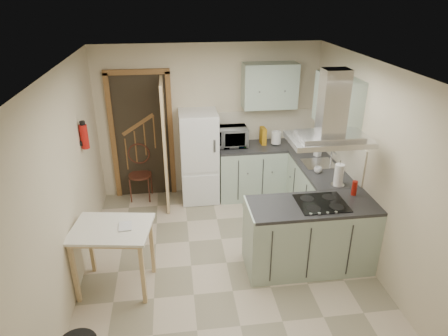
{
  "coord_description": "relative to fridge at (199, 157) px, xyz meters",
  "views": [
    {
      "loc": [
        -0.59,
        -4.16,
        3.28
      ],
      "look_at": [
        0.03,
        0.45,
        1.15
      ],
      "focal_mm": 32.0,
      "sensor_mm": 36.0,
      "label": 1
    }
  ],
  "objects": [
    {
      "name": "kettle",
      "position": [
        1.27,
        0.01,
        0.27
      ],
      "size": [
        0.21,
        0.21,
        0.24
      ],
      "primitive_type": "cylinder",
      "rotation": [
        0.0,
        0.0,
        -0.4
      ],
      "color": "white",
      "rests_on": "counter_back"
    },
    {
      "name": "right_wall",
      "position": [
        2.0,
        -1.8,
        0.5
      ],
      "size": [
        0.0,
        4.2,
        4.2
      ],
      "primitive_type": "plane",
      "rotation": [
        1.57,
        0.0,
        -1.57
      ],
      "color": "beige",
      "rests_on": "floor"
    },
    {
      "name": "sink",
      "position": [
        1.7,
        -0.85,
        0.16
      ],
      "size": [
        0.45,
        0.4,
        0.01
      ],
      "primitive_type": "cube",
      "color": "silver",
      "rests_on": "counter_right"
    },
    {
      "name": "hob",
      "position": [
        1.32,
        -1.98,
        0.16
      ],
      "size": [
        0.58,
        0.5,
        0.01
      ],
      "primitive_type": "cube",
      "color": "black",
      "rests_on": "peninsula"
    },
    {
      "name": "extractor_hood",
      "position": [
        1.32,
        -1.98,
        0.97
      ],
      "size": [
        0.9,
        0.55,
        0.1
      ],
      "primitive_type": "cube",
      "color": "silver",
      "rests_on": "ceiling"
    },
    {
      "name": "soap_bottle",
      "position": [
        1.78,
        -0.56,
        0.25
      ],
      "size": [
        0.12,
        0.12,
        0.19
      ],
      "primitive_type": "imported",
      "rotation": [
        0.0,
        0.0,
        0.41
      ],
      "color": "#B1B0BD",
      "rests_on": "counter_right"
    },
    {
      "name": "left_wall",
      "position": [
        -1.6,
        -1.8,
        0.5
      ],
      "size": [
        0.0,
        4.2,
        4.2
      ],
      "primitive_type": "plane",
      "rotation": [
        1.57,
        0.0,
        1.57
      ],
      "color": "beige",
      "rests_on": "floor"
    },
    {
      "name": "counter_back",
      "position": [
        0.86,
        0.0,
        -0.3
      ],
      "size": [
        1.08,
        0.6,
        0.9
      ],
      "primitive_type": "cube",
      "color": "#9EB2A0",
      "rests_on": "floor"
    },
    {
      "name": "counter_right",
      "position": [
        1.7,
        -0.68,
        -0.3
      ],
      "size": [
        0.6,
        1.95,
        0.9
      ],
      "primitive_type": "cube",
      "color": "#9EB2A0",
      "rests_on": "floor"
    },
    {
      "name": "floor",
      "position": [
        0.2,
        -1.8,
        -0.75
      ],
      "size": [
        4.2,
        4.2,
        0.0
      ],
      "primitive_type": "plane",
      "color": "#C1AE96",
      "rests_on": "ground"
    },
    {
      "name": "fridge",
      "position": [
        0.0,
        0.0,
        0.0
      ],
      "size": [
        0.6,
        0.6,
        1.5
      ],
      "primitive_type": "cube",
      "color": "white",
      "rests_on": "floor"
    },
    {
      "name": "wall_cabinet_right",
      "position": [
        1.82,
        -0.95,
        1.1
      ],
      "size": [
        0.35,
        0.9,
        0.7
      ],
      "primitive_type": "cube",
      "color": "#9EB2A0",
      "rests_on": "right_wall"
    },
    {
      "name": "microwave",
      "position": [
        0.51,
        0.06,
        0.3
      ],
      "size": [
        0.56,
        0.38,
        0.31
      ],
      "primitive_type": "imported",
      "rotation": [
        0.0,
        0.0,
        0.01
      ],
      "color": "black",
      "rests_on": "counter_back"
    },
    {
      "name": "back_wall",
      "position": [
        0.2,
        0.3,
        0.5
      ],
      "size": [
        3.6,
        0.0,
        3.6
      ],
      "primitive_type": "plane",
      "rotation": [
        1.57,
        0.0,
        0.0
      ],
      "color": "beige",
      "rests_on": "floor"
    },
    {
      "name": "splashback",
      "position": [
        1.16,
        0.29,
        0.4
      ],
      "size": [
        1.68,
        0.02,
        0.5
      ],
      "primitive_type": "cube",
      "color": "beige",
      "rests_on": "counter_back"
    },
    {
      "name": "fire_extinguisher",
      "position": [
        -1.54,
        -0.9,
        0.75
      ],
      "size": [
        0.1,
        0.1,
        0.32
      ],
      "primitive_type": "cylinder",
      "color": "#B2140F",
      "rests_on": "left_wall"
    },
    {
      "name": "book",
      "position": [
        -1.06,
        -2.07,
        0.11
      ],
      "size": [
        0.16,
        0.21,
        0.09
      ],
      "primitive_type": "imported",
      "rotation": [
        0.0,
        0.0,
        0.08
      ],
      "color": "#9E343F",
      "rests_on": "drop_leaf_table"
    },
    {
      "name": "wall_cabinet_back",
      "position": [
        1.15,
        0.12,
        1.1
      ],
      "size": [
        0.85,
        0.35,
        0.7
      ],
      "primitive_type": "cube",
      "color": "#9EB2A0",
      "rests_on": "back_wall"
    },
    {
      "name": "peninsula",
      "position": [
        1.22,
        -1.98,
        -0.3
      ],
      "size": [
        1.55,
        0.65,
        0.9
      ],
      "primitive_type": "cube",
      "color": "#9EB2A0",
      "rests_on": "floor"
    },
    {
      "name": "doorway",
      "position": [
        -0.9,
        0.27,
        0.3
      ],
      "size": [
        1.1,
        0.12,
        2.1
      ],
      "primitive_type": "cube",
      "color": "brown",
      "rests_on": "floor"
    },
    {
      "name": "bentwood_chair",
      "position": [
        -0.98,
        0.12,
        -0.33
      ],
      "size": [
        0.41,
        0.41,
        0.85
      ],
      "primitive_type": "cube",
      "rotation": [
        0.0,
        0.0,
        -0.1
      ],
      "color": "#52271B",
      "rests_on": "floor"
    },
    {
      "name": "ceiling",
      "position": [
        0.2,
        -1.8,
        1.75
      ],
      "size": [
        4.2,
        4.2,
        0.0
      ],
      "primitive_type": "plane",
      "rotation": [
        3.14,
        0.0,
        0.0
      ],
      "color": "silver",
      "rests_on": "back_wall"
    },
    {
      "name": "cup",
      "position": [
        1.58,
        -1.14,
        0.19
      ],
      "size": [
        0.12,
        0.12,
        0.08
      ],
      "primitive_type": "imported",
      "rotation": [
        0.0,
        0.0,
        0.08
      ],
      "color": "white",
      "rests_on": "counter_right"
    },
    {
      "name": "cereal_box",
      "position": [
        1.06,
        0.06,
        0.29
      ],
      "size": [
        0.08,
        0.19,
        0.28
      ],
      "primitive_type": "cube",
      "rotation": [
        0.0,
        0.0,
        0.05
      ],
      "color": "#C08316",
      "rests_on": "counter_back"
    },
    {
      "name": "red_bottle",
      "position": [
        1.8,
        -1.82,
        0.24
      ],
      "size": [
        0.09,
        0.09,
        0.19
      ],
      "primitive_type": "cylinder",
      "rotation": [
        0.0,
        0.0,
        -0.39
      ],
      "color": "#A1170D",
      "rests_on": "peninsula"
    },
    {
      "name": "paper_towel",
      "position": [
        1.71,
        -1.54,
        0.3
      ],
      "size": [
        0.13,
        0.13,
        0.3
      ],
      "primitive_type": "cylinder",
      "rotation": [
        0.0,
        0.0,
        -0.12
      ],
      "color": "white",
      "rests_on": "counter_right"
    },
    {
      "name": "drop_leaf_table",
      "position": [
        -1.14,
        -2.06,
        -0.34
      ],
      "size": [
        0.97,
        0.79,
        0.82
      ],
      "primitive_type": "cube",
      "rotation": [
        0.0,
        0.0,
        -0.16
      ],
      "color": "tan",
      "rests_on": "floor"
    }
  ]
}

